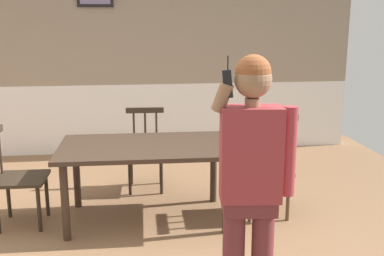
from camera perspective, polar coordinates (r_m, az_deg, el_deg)
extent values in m
plane|color=#846042|center=(4.14, -7.90, -14.31)|extent=(7.15, 7.15, 0.00)
cube|color=gray|center=(6.75, -8.20, 13.32)|extent=(6.50, 0.12, 1.91)
cube|color=white|center=(6.90, -7.81, 1.23)|extent=(6.50, 0.14, 0.99)
cube|color=white|center=(6.79, -7.94, 5.25)|extent=(6.50, 0.05, 0.06)
cube|color=#38281E|center=(4.44, -5.63, -2.29)|extent=(1.63, 0.99, 0.04)
cylinder|color=#38281E|center=(4.26, -15.10, -8.67)|extent=(0.07, 0.07, 0.70)
cylinder|color=#38281E|center=(4.26, 4.17, -8.19)|extent=(0.07, 0.07, 0.70)
cylinder|color=#38281E|center=(4.96, -13.79, -5.45)|extent=(0.07, 0.07, 0.70)
cylinder|color=#38281E|center=(4.97, 2.62, -5.05)|extent=(0.07, 0.07, 0.70)
cube|color=#513823|center=(4.67, 8.83, -4.93)|extent=(0.47, 0.47, 0.03)
cube|color=#513823|center=(4.59, 11.61, 1.81)|extent=(0.05, 0.46, 0.06)
cylinder|color=#513823|center=(4.52, 12.00, -1.71)|extent=(0.02, 0.02, 0.57)
cylinder|color=#513823|center=(4.65, 11.47, -1.27)|extent=(0.02, 0.02, 0.57)
cylinder|color=#513823|center=(4.77, 10.97, -0.87)|extent=(0.02, 0.02, 0.57)
cylinder|color=#513823|center=(4.54, 7.05, -8.63)|extent=(0.04, 0.04, 0.45)
cylinder|color=#513823|center=(4.87, 6.05, -7.05)|extent=(0.04, 0.04, 0.45)
cylinder|color=#513823|center=(4.63, 11.55, -8.33)|extent=(0.04, 0.04, 0.45)
cylinder|color=#513823|center=(4.96, 10.25, -6.81)|extent=(0.04, 0.04, 0.45)
cube|color=#2D2319|center=(5.32, -5.66, -2.99)|extent=(0.45, 0.45, 0.03)
cube|color=#2D2319|center=(5.41, -5.73, 2.16)|extent=(0.43, 0.06, 0.06)
cylinder|color=#2D2319|center=(5.45, -4.33, 0.10)|extent=(0.02, 0.02, 0.46)
cylinder|color=#2D2319|center=(5.45, -5.69, 0.07)|extent=(0.02, 0.02, 0.46)
cylinder|color=#2D2319|center=(5.45, -7.04, 0.05)|extent=(0.02, 0.02, 0.46)
cylinder|color=#2D2319|center=(5.22, -3.73, -5.82)|extent=(0.04, 0.04, 0.41)
cylinder|color=#2D2319|center=(5.23, -7.53, -5.88)|extent=(0.04, 0.04, 0.41)
cylinder|color=#2D2319|center=(5.55, -3.80, -4.67)|extent=(0.04, 0.04, 0.41)
cylinder|color=#2D2319|center=(5.56, -7.36, -4.73)|extent=(0.04, 0.04, 0.41)
cube|color=#2D2319|center=(4.66, -19.97, -5.80)|extent=(0.46, 0.46, 0.03)
cylinder|color=#2D2319|center=(4.77, -22.23, -2.50)|extent=(0.02, 0.02, 0.46)
cylinder|color=#2D2319|center=(4.87, -17.16, -7.71)|extent=(0.04, 0.04, 0.43)
cylinder|color=#2D2319|center=(4.53, -18.03, -9.32)|extent=(0.04, 0.04, 0.43)
cylinder|color=#2D2319|center=(4.95, -21.32, -7.67)|extent=(0.04, 0.04, 0.43)
cube|color=brown|center=(2.95, 6.96, -9.10)|extent=(0.35, 0.21, 0.12)
cube|color=#993338|center=(2.85, 7.13, -3.14)|extent=(0.38, 0.24, 0.58)
cylinder|color=#993338|center=(2.89, 11.62, -2.79)|extent=(0.09, 0.09, 0.55)
cylinder|color=#936B4C|center=(2.73, 3.69, 3.75)|extent=(0.16, 0.14, 0.19)
cylinder|color=#936B4C|center=(2.78, 7.32, 3.10)|extent=(0.09, 0.09, 0.05)
sphere|color=#936B4C|center=(2.76, 7.40, 5.87)|extent=(0.22, 0.22, 0.22)
sphere|color=brown|center=(2.75, 7.42, 6.67)|extent=(0.21, 0.21, 0.21)
cube|color=black|center=(2.71, 4.32, 5.36)|extent=(0.07, 0.04, 0.16)
cylinder|color=black|center=(2.70, 4.36, 7.88)|extent=(0.01, 0.01, 0.08)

